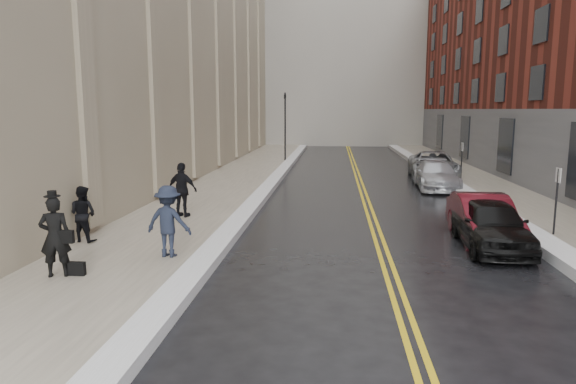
% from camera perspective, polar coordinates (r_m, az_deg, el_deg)
% --- Properties ---
extents(ground, '(160.00, 160.00, 0.00)m').
position_cam_1_polar(ground, '(9.17, -2.25, -16.59)').
color(ground, black).
rests_on(ground, ground).
extents(sidewalk_left, '(4.00, 64.00, 0.15)m').
position_cam_1_polar(sidewalk_left, '(25.13, -7.72, 0.15)').
color(sidewalk_left, gray).
rests_on(sidewalk_left, ground).
extents(sidewalk_right, '(3.00, 64.00, 0.15)m').
position_cam_1_polar(sidewalk_right, '(25.74, 23.02, -0.29)').
color(sidewalk_right, gray).
rests_on(sidewalk_right, ground).
extents(lane_stripe_a, '(0.12, 64.00, 0.01)m').
position_cam_1_polar(lane_stripe_a, '(24.55, 8.14, -0.25)').
color(lane_stripe_a, gold).
rests_on(lane_stripe_a, ground).
extents(lane_stripe_b, '(0.12, 64.00, 0.01)m').
position_cam_1_polar(lane_stripe_b, '(24.56, 8.70, -0.26)').
color(lane_stripe_b, gold).
rests_on(lane_stripe_b, ground).
extents(snow_ridge_left, '(0.70, 60.80, 0.26)m').
position_cam_1_polar(snow_ridge_left, '(24.71, -2.52, 0.20)').
color(snow_ridge_left, white).
rests_on(snow_ridge_left, ground).
extents(snow_ridge_right, '(0.85, 60.80, 0.30)m').
position_cam_1_polar(snow_ridge_right, '(25.23, 19.03, -0.07)').
color(snow_ridge_right, white).
rests_on(snow_ridge_right, ground).
extents(traffic_signal, '(0.18, 0.15, 5.20)m').
position_cam_1_polar(traffic_signal, '(38.37, -0.32, 7.84)').
color(traffic_signal, black).
rests_on(traffic_signal, ground).
extents(parking_sign_near, '(0.06, 0.35, 2.23)m').
position_cam_1_polar(parking_sign_near, '(17.76, 27.68, -0.40)').
color(parking_sign_near, black).
rests_on(parking_sign_near, ground).
extents(parking_sign_far, '(0.06, 0.35, 2.23)m').
position_cam_1_polar(parking_sign_far, '(29.12, 18.74, 3.52)').
color(parking_sign_far, black).
rests_on(parking_sign_far, ground).
extents(car_black, '(1.85, 4.30, 1.45)m').
position_cam_1_polar(car_black, '(15.86, 21.65, -3.35)').
color(car_black, black).
rests_on(car_black, ground).
extents(car_maroon, '(1.62, 4.32, 1.41)m').
position_cam_1_polar(car_maroon, '(16.73, 20.88, -2.74)').
color(car_maroon, '#480C14').
rests_on(car_maroon, ground).
extents(car_silver_near, '(2.15, 4.87, 1.39)m').
position_cam_1_polar(car_silver_near, '(26.98, 16.15, 1.82)').
color(car_silver_near, '#B1B3B9').
rests_on(car_silver_near, ground).
extents(car_silver_far, '(3.02, 5.81, 1.56)m').
position_cam_1_polar(car_silver_far, '(30.90, 15.84, 2.88)').
color(car_silver_far, '#94979C').
rests_on(car_silver_far, ground).
extents(pedestrian_main, '(0.79, 0.64, 1.88)m').
position_cam_1_polar(pedestrian_main, '(12.98, -24.46, -4.55)').
color(pedestrian_main, black).
rests_on(pedestrian_main, sidewalk_left).
extents(pedestrian_a, '(0.91, 0.78, 1.65)m').
position_cam_1_polar(pedestrian_a, '(16.11, -21.83, -2.27)').
color(pedestrian_a, black).
rests_on(pedestrian_a, sidewalk_left).
extents(pedestrian_b, '(1.31, 0.87, 1.89)m').
position_cam_1_polar(pedestrian_b, '(13.78, -13.14, -3.18)').
color(pedestrian_b, '#1A2030').
rests_on(pedestrian_b, sidewalk_left).
extents(pedestrian_c, '(1.23, 0.74, 1.96)m').
position_cam_1_polar(pedestrian_c, '(18.74, -11.67, 0.23)').
color(pedestrian_c, black).
rests_on(pedestrian_c, sidewalk_left).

